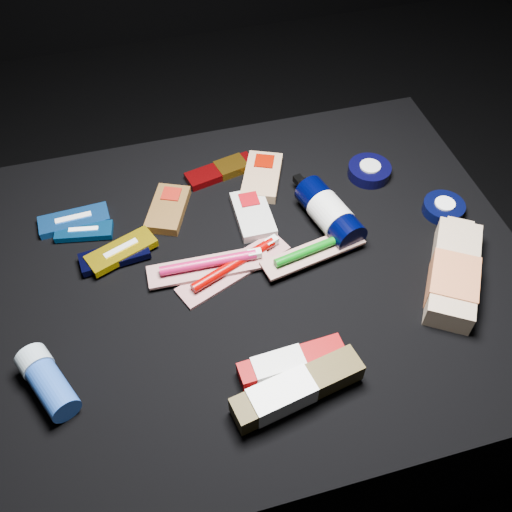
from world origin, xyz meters
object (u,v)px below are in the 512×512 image
object	(u,v)px
bodywash_bottle	(453,275)
deodorant_stick	(47,381)
lotion_bottle	(330,213)
toothpaste_carton_red	(287,364)

from	to	relation	value
bodywash_bottle	deodorant_stick	xyz separation A→B (m)	(-0.67, -0.02, 0.00)
lotion_bottle	deodorant_stick	world-z (taller)	lotion_bottle
bodywash_bottle	toothpaste_carton_red	xyz separation A→B (m)	(-0.32, -0.08, -0.01)
deodorant_stick	toothpaste_carton_red	distance (m)	0.35
deodorant_stick	lotion_bottle	bearing A→B (deg)	-2.69
deodorant_stick	bodywash_bottle	bearing A→B (deg)	-22.58
deodorant_stick	toothpaste_carton_red	xyz separation A→B (m)	(0.35, -0.06, -0.01)
toothpaste_carton_red	deodorant_stick	bearing A→B (deg)	166.64
lotion_bottle	toothpaste_carton_red	xyz separation A→B (m)	(-0.16, -0.27, -0.02)
bodywash_bottle	toothpaste_carton_red	size ratio (longest dim) A/B	1.31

